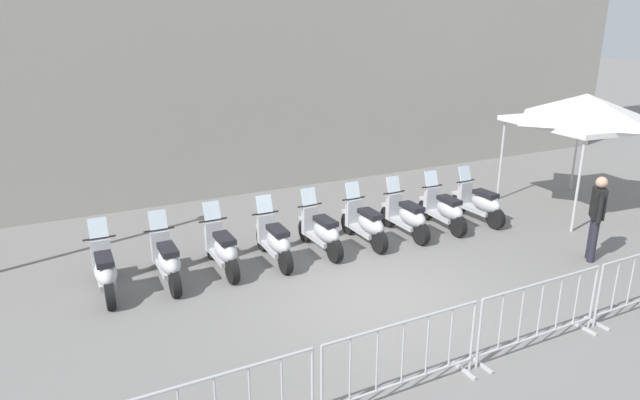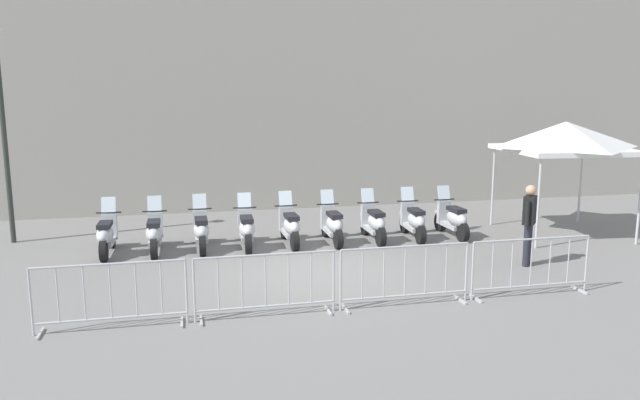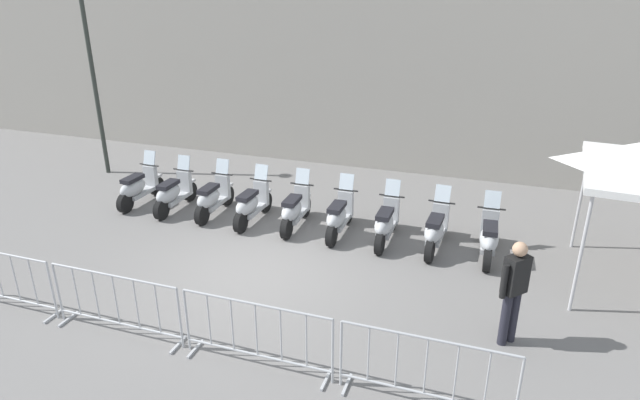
{
  "view_description": "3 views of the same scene",
  "coord_description": "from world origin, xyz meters",
  "px_view_note": "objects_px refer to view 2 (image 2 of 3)",
  "views": [
    {
      "loc": [
        -4.17,
        -7.6,
        4.55
      ],
      "look_at": [
        -0.17,
        2.34,
        1.09
      ],
      "focal_mm": 30.97,
      "sensor_mm": 36.0,
      "label": 1
    },
    {
      "loc": [
        -1.34,
        -11.88,
        3.62
      ],
      "look_at": [
        0.57,
        2.53,
        1.03
      ],
      "focal_mm": 33.8,
      "sensor_mm": 36.0,
      "label": 2
    },
    {
      "loc": [
        4.83,
        -7.65,
        5.22
      ],
      "look_at": [
        0.45,
        2.13,
        0.82
      ],
      "focal_mm": 30.1,
      "sensor_mm": 36.0,
      "label": 3
    }
  ],
  "objects_px": {
    "motorcycle_1": "(155,234)",
    "motorcycle_4": "(290,227)",
    "barrier_segment_3": "(531,267)",
    "officer_near_row_end": "(529,220)",
    "barrier_segment_1": "(266,286)",
    "street_lamp": "(2,113)",
    "motorcycle_3": "(246,229)",
    "motorcycle_2": "(201,231)",
    "barrier_segment_0": "(111,297)",
    "motorcycle_5": "(333,225)",
    "motorcycle_7": "(414,221)",
    "barrier_segment_2": "(405,276)",
    "motorcycle_0": "(107,235)",
    "motorcycle_6": "(374,223)",
    "motorcycle_8": "(453,219)",
    "canopy_tent": "(565,137)"
  },
  "relations": [
    {
      "from": "motorcycle_1",
      "to": "motorcycle_4",
      "type": "distance_m",
      "value": 3.14
    },
    {
      "from": "motorcycle_7",
      "to": "officer_near_row_end",
      "type": "xyz_separation_m",
      "value": [
        1.73,
        -2.6,
        0.53
      ]
    },
    {
      "from": "motorcycle_0",
      "to": "motorcycle_6",
      "type": "distance_m",
      "value": 6.28
    },
    {
      "from": "barrier_segment_2",
      "to": "canopy_tent",
      "type": "bearing_deg",
      "value": 40.86
    },
    {
      "from": "motorcycle_2",
      "to": "motorcycle_7",
      "type": "relative_size",
      "value": 1.0
    },
    {
      "from": "motorcycle_4",
      "to": "motorcycle_8",
      "type": "bearing_deg",
      "value": 4.44
    },
    {
      "from": "motorcycle_6",
      "to": "motorcycle_8",
      "type": "distance_m",
      "value": 2.1
    },
    {
      "from": "motorcycle_2",
      "to": "motorcycle_8",
      "type": "relative_size",
      "value": 1.0
    },
    {
      "from": "motorcycle_2",
      "to": "barrier_segment_1",
      "type": "relative_size",
      "value": 0.75
    },
    {
      "from": "motorcycle_6",
      "to": "barrier_segment_3",
      "type": "distance_m",
      "value": 4.75
    },
    {
      "from": "motorcycle_0",
      "to": "barrier_segment_2",
      "type": "bearing_deg",
      "value": -35.22
    },
    {
      "from": "motorcycle_7",
      "to": "barrier_segment_2",
      "type": "bearing_deg",
      "value": -108.05
    },
    {
      "from": "motorcycle_3",
      "to": "officer_near_row_end",
      "type": "relative_size",
      "value": 1.0
    },
    {
      "from": "motorcycle_5",
      "to": "barrier_segment_1",
      "type": "distance_m",
      "value": 5.06
    },
    {
      "from": "motorcycle_3",
      "to": "motorcycle_0",
      "type": "bearing_deg",
      "value": -176.34
    },
    {
      "from": "motorcycle_8",
      "to": "barrier_segment_1",
      "type": "bearing_deg",
      "value": -134.97
    },
    {
      "from": "motorcycle_2",
      "to": "barrier_segment_0",
      "type": "bearing_deg",
      "value": -102.99
    },
    {
      "from": "motorcycle_1",
      "to": "motorcycle_8",
      "type": "relative_size",
      "value": 1.0
    },
    {
      "from": "motorcycle_2",
      "to": "motorcycle_7",
      "type": "xyz_separation_m",
      "value": [
        5.22,
        0.39,
        0.0
      ]
    },
    {
      "from": "motorcycle_4",
      "to": "officer_near_row_end",
      "type": "relative_size",
      "value": 1.0
    },
    {
      "from": "motorcycle_1",
      "to": "motorcycle_3",
      "type": "relative_size",
      "value": 1.0
    },
    {
      "from": "motorcycle_4",
      "to": "barrier_segment_2",
      "type": "relative_size",
      "value": 0.75
    },
    {
      "from": "street_lamp",
      "to": "canopy_tent",
      "type": "xyz_separation_m",
      "value": [
        13.76,
        -0.91,
        -0.63
      ]
    },
    {
      "from": "barrier_segment_3",
      "to": "officer_near_row_end",
      "type": "bearing_deg",
      "value": 65.11
    },
    {
      "from": "barrier_segment_1",
      "to": "barrier_segment_2",
      "type": "distance_m",
      "value": 2.4
    },
    {
      "from": "motorcycle_2",
      "to": "barrier_segment_2",
      "type": "distance_m",
      "value": 5.65
    },
    {
      "from": "motorcycle_1",
      "to": "officer_near_row_end",
      "type": "bearing_deg",
      "value": -14.5
    },
    {
      "from": "motorcycle_4",
      "to": "canopy_tent",
      "type": "relative_size",
      "value": 0.59
    },
    {
      "from": "motorcycle_0",
      "to": "barrier_segment_2",
      "type": "height_order",
      "value": "motorcycle_0"
    },
    {
      "from": "officer_near_row_end",
      "to": "motorcycle_1",
      "type": "bearing_deg",
      "value": 165.5
    },
    {
      "from": "barrier_segment_1",
      "to": "officer_near_row_end",
      "type": "distance_m",
      "value": 6.09
    },
    {
      "from": "motorcycle_1",
      "to": "motorcycle_4",
      "type": "xyz_separation_m",
      "value": [
        3.13,
        0.3,
        0.0
      ]
    },
    {
      "from": "motorcycle_1",
      "to": "motorcycle_8",
      "type": "distance_m",
      "value": 7.33
    },
    {
      "from": "street_lamp",
      "to": "barrier_segment_2",
      "type": "bearing_deg",
      "value": -33.96
    },
    {
      "from": "officer_near_row_end",
      "to": "barrier_segment_0",
      "type": "bearing_deg",
      "value": -162.74
    },
    {
      "from": "motorcycle_8",
      "to": "motorcycle_1",
      "type": "bearing_deg",
      "value": -175.09
    },
    {
      "from": "motorcycle_3",
      "to": "motorcycle_6",
      "type": "relative_size",
      "value": 1.0
    },
    {
      "from": "motorcycle_8",
      "to": "motorcycle_4",
      "type": "bearing_deg",
      "value": -175.56
    },
    {
      "from": "motorcycle_5",
      "to": "barrier_segment_3",
      "type": "bearing_deg",
      "value": -55.35
    },
    {
      "from": "motorcycle_4",
      "to": "motorcycle_5",
      "type": "distance_m",
      "value": 1.05
    },
    {
      "from": "motorcycle_1",
      "to": "street_lamp",
      "type": "xyz_separation_m",
      "value": [
        -3.59,
        1.49,
        2.69
      ]
    },
    {
      "from": "canopy_tent",
      "to": "street_lamp",
      "type": "bearing_deg",
      "value": 176.2
    },
    {
      "from": "motorcycle_4",
      "to": "barrier_segment_1",
      "type": "height_order",
      "value": "motorcycle_4"
    },
    {
      "from": "barrier_segment_3",
      "to": "barrier_segment_2",
      "type": "bearing_deg",
      "value": -174.78
    },
    {
      "from": "motorcycle_2",
      "to": "barrier_segment_1",
      "type": "xyz_separation_m",
      "value": [
        1.31,
        -4.48,
        0.07
      ]
    },
    {
      "from": "barrier_segment_0",
      "to": "motorcycle_8",
      "type": "bearing_deg",
      "value": 35.19
    },
    {
      "from": "motorcycle_0",
      "to": "motorcycle_8",
      "type": "relative_size",
      "value": 1.0
    },
    {
      "from": "barrier_segment_0",
      "to": "officer_near_row_end",
      "type": "bearing_deg",
      "value": 17.26
    },
    {
      "from": "motorcycle_3",
      "to": "officer_near_row_end",
      "type": "bearing_deg",
      "value": -20.71
    },
    {
      "from": "barrier_segment_2",
      "to": "motorcycle_1",
      "type": "bearing_deg",
      "value": 138.99
    }
  ]
}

